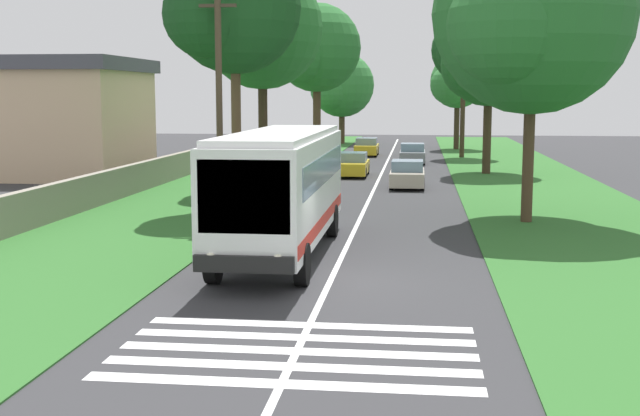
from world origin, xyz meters
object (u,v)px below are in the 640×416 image
at_px(trailing_car_3, 367,147).
at_px(utility_pole, 219,103).
at_px(coach_bus, 282,185).
at_px(roadside_tree_right_0, 528,20).
at_px(roadside_tree_left_0, 341,87).
at_px(trailing_car_0, 407,175).
at_px(roadside_tree_right_1, 456,83).
at_px(roadside_tree_left_2, 258,31).
at_px(roadside_tree_right_3, 486,62).
at_px(roadside_tree_left_3, 315,51).
at_px(trailing_car_1, 353,165).
at_px(trailing_car_2, 412,154).
at_px(roadside_tree_right_2, 463,51).
at_px(roadside_building, 51,117).
at_px(roadside_tree_left_1, 232,11).

bearing_deg(trailing_car_3, utility_pole, 174.64).
xyz_separation_m(coach_bus, roadside_tree_right_0, (7.71, -7.99, 5.42)).
height_order(trailing_car_3, roadside_tree_left_0, roadside_tree_left_0).
height_order(trailing_car_0, roadside_tree_right_1, roadside_tree_right_1).
distance_m(roadside_tree_left_2, roadside_tree_right_3, 15.73).
xyz_separation_m(trailing_car_0, roadside_tree_left_3, (19.80, 7.35, 7.45)).
xyz_separation_m(roadside_tree_left_3, roadside_tree_right_3, (-11.72, -11.87, -1.35)).
relative_size(roadside_tree_left_3, roadside_tree_right_3, 1.19).
height_order(roadside_tree_left_3, roadside_tree_right_0, roadside_tree_left_3).
height_order(coach_bus, trailing_car_1, coach_bus).
height_order(trailing_car_0, trailing_car_2, same).
xyz_separation_m(roadside_tree_left_3, roadside_tree_right_1, (11.28, -11.09, -2.28)).
height_order(roadside_tree_right_2, roadside_tree_right_3, roadside_tree_right_2).
height_order(coach_bus, roadside_building, roadside_building).
relative_size(trailing_car_3, utility_pole, 0.50).
bearing_deg(roadside_tree_right_1, roadside_tree_left_2, 161.40).
relative_size(roadside_tree_left_0, roadside_tree_right_1, 1.06).
bearing_deg(roadside_tree_left_1, utility_pole, -176.00).
height_order(roadside_tree_left_1, roadside_tree_right_0, roadside_tree_right_0).
xyz_separation_m(roadside_tree_right_0, roadside_tree_right_1, (42.42, 0.77, -1.73)).
distance_m(roadside_tree_right_2, roadside_building, 30.84).
height_order(roadside_tree_left_0, roadside_tree_left_1, roadside_tree_left_1).
bearing_deg(roadside_tree_right_3, roadside_tree_left_0, 20.94).
bearing_deg(trailing_car_2, roadside_tree_right_2, -31.19).
xyz_separation_m(trailing_car_2, roadside_tree_left_0, (23.03, 7.27, 4.93)).
xyz_separation_m(trailing_car_2, utility_pole, (-28.36, 7.00, 3.82)).
bearing_deg(roadside_tree_right_0, trailing_car_2, 9.26).
bearing_deg(roadside_tree_left_0, roadside_tree_right_0, -166.86).
relative_size(trailing_car_3, roadside_building, 0.41).
xyz_separation_m(trailing_car_0, roadside_tree_right_3, (8.08, -4.51, 6.10)).
relative_size(roadside_tree_left_3, roadside_tree_right_1, 1.39).
height_order(trailing_car_3, roadside_tree_left_1, roadside_tree_left_1).
bearing_deg(trailing_car_2, roadside_tree_right_1, -12.92).
xyz_separation_m(trailing_car_0, trailing_car_1, (5.72, 3.30, 0.00)).
height_order(trailing_car_2, roadside_building, roadside_building).
height_order(trailing_car_1, trailing_car_2, same).
bearing_deg(roadside_building, coach_bus, -142.39).
relative_size(roadside_tree_left_1, roadside_tree_right_3, 1.13).
distance_m(trailing_car_1, roadside_tree_left_0, 33.32).
xyz_separation_m(trailing_car_0, roadside_tree_right_0, (-11.34, -4.51, 6.90)).
bearing_deg(roadside_tree_right_1, roadside_tree_right_3, -178.08).
distance_m(trailing_car_2, roadside_tree_right_1, 16.87).
xyz_separation_m(roadside_tree_right_0, roadside_tree_right_2, (32.79, 0.72, 0.51)).
xyz_separation_m(roadside_tree_left_2, roadside_tree_left_3, (21.90, -0.07, 0.18)).
xyz_separation_m(trailing_car_1, trailing_car_3, (16.80, 0.22, 0.00)).
relative_size(trailing_car_2, roadside_tree_left_0, 0.48).
height_order(roadside_tree_left_2, roadside_tree_right_3, roadside_tree_left_2).
xyz_separation_m(coach_bus, roadside_tree_right_2, (40.49, -7.27, 5.93)).
distance_m(roadside_tree_left_3, roadside_tree_right_0, 33.33).
bearing_deg(roadside_tree_left_0, roadside_tree_right_1, -124.20).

